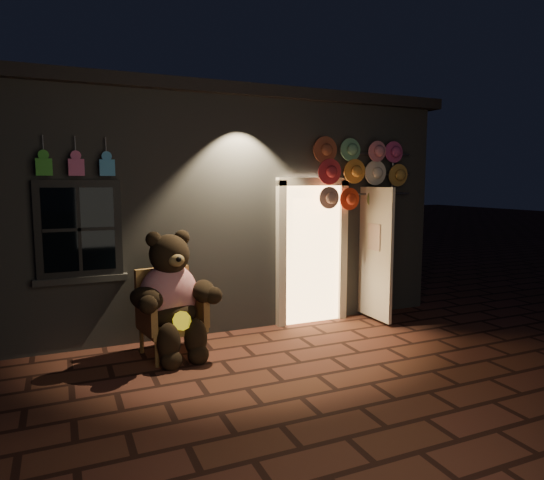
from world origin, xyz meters
TOP-DOWN VIEW (x-y plane):
  - ground at (0.00, 0.00)m, footprint 60.00×60.00m
  - shop_building at (0.00, 3.99)m, footprint 7.30×5.95m
  - wicker_armchair at (-0.93, 0.95)m, footprint 0.82×0.76m
  - teddy_bear at (-0.91, 0.81)m, footprint 1.13×0.95m
  - hat_rack at (2.09, 1.28)m, footprint 1.72×0.22m

SIDE VIEW (x-z plane):
  - ground at x=0.00m, z-range 0.00..0.00m
  - wicker_armchair at x=-0.93m, z-range 0.00..1.05m
  - teddy_bear at x=-0.91m, z-range -0.04..1.54m
  - shop_building at x=0.00m, z-range -0.02..3.49m
  - hat_rack at x=2.09m, z-range 0.86..3.64m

